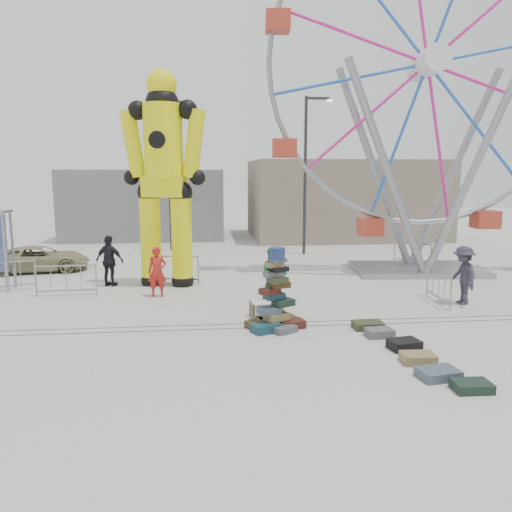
{
  "coord_description": "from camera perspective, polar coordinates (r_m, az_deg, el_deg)",
  "views": [
    {
      "loc": [
        -2.18,
        -12.49,
        4.19
      ],
      "look_at": [
        -0.62,
        2.56,
        1.67
      ],
      "focal_mm": 35.0,
      "sensor_mm": 36.0,
      "label": 1
    }
  ],
  "objects": [
    {
      "name": "track_line_far",
      "position": [
        14.29,
        3.13,
        -7.59
      ],
      "size": [
        40.0,
        0.04,
        0.01
      ],
      "primitive_type": "cube",
      "color": "#47443F",
      "rests_on": "ground"
    },
    {
      "name": "barricade_wheel_back",
      "position": [
        23.98,
        17.4,
        0.28
      ],
      "size": [
        1.1,
        1.78,
        1.1
      ],
      "primitive_type": null,
      "rotation": [
        0.0,
        0.0,
        -1.04
      ],
      "color": "gray",
      "rests_on": "ground"
    },
    {
      "name": "track_line_near",
      "position": [
        13.92,
        3.39,
        -8.07
      ],
      "size": [
        40.0,
        0.04,
        0.01
      ],
      "primitive_type": "cube",
      "color": "#47443F",
      "rests_on": "ground"
    },
    {
      "name": "row_case_4",
      "position": [
        11.22,
        20.12,
        -12.51
      ],
      "size": [
        0.9,
        0.69,
        0.2
      ],
      "primitive_type": "cube",
      "rotation": [
        0.0,
        0.0,
        0.16
      ],
      "color": "#465665",
      "rests_on": "ground"
    },
    {
      "name": "parked_suv",
      "position": [
        23.4,
        -23.42,
        -0.28
      ],
      "size": [
        4.23,
        2.45,
        1.11
      ],
      "primitive_type": "imported",
      "rotation": [
        0.0,
        0.0,
        1.73
      ],
      "color": "#989062",
      "rests_on": "ground"
    },
    {
      "name": "lamp_post_left",
      "position": [
        27.55,
        -9.67,
        9.92
      ],
      "size": [
        1.41,
        0.25,
        8.0
      ],
      "color": "#2D2D30",
      "rests_on": "ground"
    },
    {
      "name": "building_left",
      "position": [
        34.76,
        -12.3,
        5.94
      ],
      "size": [
        10.0,
        8.0,
        4.4
      ],
      "primitive_type": "cube",
      "color": "gray",
      "rests_on": "ground"
    },
    {
      "name": "steamer_trunk",
      "position": [
        14.84,
        1.19,
        -6.08
      ],
      "size": [
        0.99,
        0.64,
        0.44
      ],
      "primitive_type": "cube",
      "rotation": [
        0.0,
        0.0,
        0.11
      ],
      "color": "silver",
      "rests_on": "ground"
    },
    {
      "name": "barricade_dummy_a",
      "position": [
        20.01,
        -26.75,
        -2.06
      ],
      "size": [
        1.93,
        0.71,
        1.1
      ],
      "primitive_type": null,
      "rotation": [
        0.0,
        0.0,
        0.31
      ],
      "color": "gray",
      "rests_on": "ground"
    },
    {
      "name": "barricade_dummy_c",
      "position": [
        19.38,
        -9.47,
        -1.51
      ],
      "size": [
        1.97,
        0.57,
        1.1
      ],
      "primitive_type": null,
      "rotation": [
        0.0,
        0.0,
        -0.24
      ],
      "color": "gray",
      "rests_on": "ground"
    },
    {
      "name": "ferris_wheel",
      "position": [
        22.42,
        18.88,
        17.32
      ],
      "size": [
        13.02,
        3.65,
        15.14
      ],
      "rotation": [
        0.0,
        0.0,
        -0.08
      ],
      "color": "gray",
      "rests_on": "ground"
    },
    {
      "name": "pedestrian_grey",
      "position": [
        17.39,
        22.6,
        -2.03
      ],
      "size": [
        0.75,
        1.25,
        1.89
      ],
      "primitive_type": "imported",
      "rotation": [
        0.0,
        0.0,
        -1.53
      ],
      "color": "#2A2835",
      "rests_on": "ground"
    },
    {
      "name": "crash_test_dummy",
      "position": [
        18.79,
        -10.46,
        9.53
      ],
      "size": [
        3.23,
        1.42,
        8.1
      ],
      "rotation": [
        0.0,
        0.0,
        -0.23
      ],
      "color": "black",
      "rests_on": "ground"
    },
    {
      "name": "row_case_2",
      "position": [
        12.7,
        16.59,
        -9.67
      ],
      "size": [
        0.81,
        0.65,
        0.23
      ],
      "primitive_type": "cube",
      "rotation": [
        0.0,
        0.0,
        0.19
      ],
      "color": "black",
      "rests_on": "ground"
    },
    {
      "name": "pedestrian_red",
      "position": [
        17.35,
        -11.23,
        -1.79
      ],
      "size": [
        0.64,
        0.42,
        1.72
      ],
      "primitive_type": "imported",
      "rotation": [
        0.0,
        0.0,
        0.02
      ],
      "color": "red",
      "rests_on": "ground"
    },
    {
      "name": "row_case_3",
      "position": [
        11.93,
        18.03,
        -11.03
      ],
      "size": [
        0.76,
        0.56,
        0.21
      ],
      "primitive_type": "cube",
      "rotation": [
        0.0,
        0.0,
        -0.05
      ],
      "color": "olive",
      "rests_on": "ground"
    },
    {
      "name": "pedestrian_green",
      "position": [
        16.24,
        2.04,
        -2.21
      ],
      "size": [
        1.0,
        0.84,
        1.82
      ],
      "primitive_type": "imported",
      "rotation": [
        0.0,
        0.0,
        -0.19
      ],
      "color": "#175C2D",
      "rests_on": "ground"
    },
    {
      "name": "row_case_5",
      "position": [
        10.87,
        23.45,
        -13.49
      ],
      "size": [
        0.74,
        0.52,
        0.19
      ],
      "primitive_type": "cube",
      "rotation": [
        0.0,
        0.0,
        -0.03
      ],
      "color": "#192D21",
      "rests_on": "ground"
    },
    {
      "name": "ground",
      "position": [
        13.35,
        3.81,
        -8.86
      ],
      "size": [
        90.0,
        90.0,
        0.0
      ],
      "primitive_type": "plane",
      "color": "#9E9E99",
      "rests_on": "ground"
    },
    {
      "name": "lamp_post_right",
      "position": [
        26.03,
        5.85,
        10.04
      ],
      "size": [
        1.41,
        0.25,
        8.0
      ],
      "color": "#2D2D30",
      "rests_on": "ground"
    },
    {
      "name": "row_case_1",
      "position": [
        13.46,
        13.92,
        -8.51
      ],
      "size": [
        0.73,
        0.54,
        0.21
      ],
      "primitive_type": "cube",
      "rotation": [
        0.0,
        0.0,
        0.09
      ],
      "color": "#585A60",
      "rests_on": "ground"
    },
    {
      "name": "barricade_wheel_front",
      "position": [
        17.34,
        20.14,
        -3.26
      ],
      "size": [
        0.28,
        2.0,
        1.1
      ],
      "primitive_type": null,
      "rotation": [
        0.0,
        0.0,
        1.48
      ],
      "color": "gray",
      "rests_on": "ground"
    },
    {
      "name": "building_right",
      "position": [
        33.81,
        9.9,
        6.43
      ],
      "size": [
        12.0,
        8.0,
        5.0
      ],
      "primitive_type": "cube",
      "color": "gray",
      "rests_on": "ground"
    },
    {
      "name": "suitcase_tower",
      "position": [
        13.64,
        2.25,
        -5.71
      ],
      "size": [
        1.7,
        1.48,
        2.23
      ],
      "rotation": [
        0.0,
        0.0,
        0.38
      ],
      "color": "#193F4C",
      "rests_on": "ground"
    },
    {
      "name": "pedestrian_black",
      "position": [
        19.39,
        -16.38,
        -0.54
      ],
      "size": [
        1.21,
        0.84,
        1.91
      ],
      "primitive_type": "imported",
      "rotation": [
        0.0,
        0.0,
        2.77
      ],
      "color": "black",
      "rests_on": "ground"
    },
    {
      "name": "barricade_dummy_b",
      "position": [
        18.42,
        -20.87,
        -2.58
      ],
      "size": [
        2.0,
        0.18,
        1.1
      ],
      "primitive_type": null,
      "rotation": [
        0.0,
        0.0,
        0.04
      ],
      "color": "gray",
      "rests_on": "ground"
    },
    {
      "name": "row_case_0",
      "position": [
        14.05,
        12.67,
        -7.71
      ],
      "size": [
        0.81,
        0.57,
        0.2
      ],
      "primitive_type": "cube",
      "rotation": [
        0.0,
        0.0,
        0.04
      ],
      "color": "#333C1E",
      "rests_on": "ground"
    }
  ]
}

